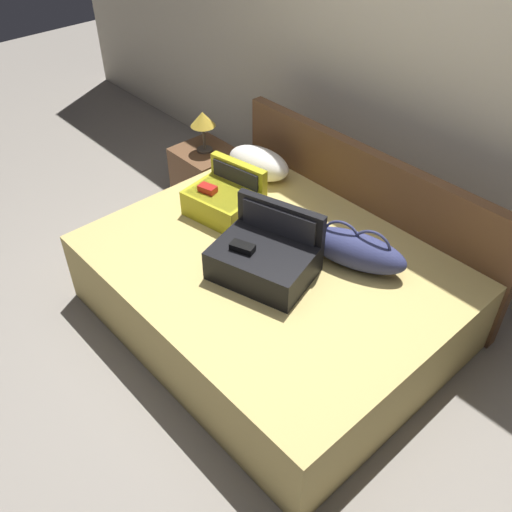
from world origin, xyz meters
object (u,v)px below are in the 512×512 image
Objects in this scene: pillow_near_headboard at (259,163)px; nightstand at (206,176)px; hard_case_large at (265,257)px; duffel_bag at (355,250)px; table_lamp at (203,121)px; hard_case_medium at (224,199)px; bed at (271,291)px.

pillow_near_headboard is 1.04× the size of nightstand.
hard_case_large reaches higher than nightstand.
nightstand is (-1.35, 0.64, -0.37)m from hard_case_large.
duffel_bag is 2.01× the size of table_lamp.
hard_case_large is 1.53m from nightstand.
hard_case_medium is 1.00× the size of pillow_near_headboard.
bed is 4.34× the size of pillow_near_headboard.
bed is 1.47m from table_lamp.
duffel_bag is 1.38× the size of nightstand.
hard_case_large reaches higher than bed.
table_lamp is (-1.30, 0.54, 0.45)m from bed.
pillow_near_headboard is 1.50× the size of table_lamp.
bed is at bearing -22.51° from table_lamp.
bed is 4.36× the size of hard_case_medium.
pillow_near_headboard is (-0.77, 0.66, -0.01)m from hard_case_large.
table_lamp reaches higher than bed.
hard_case_medium is at bearing -29.68° from nightstand.
pillow_near_headboard reaches higher than nightstand.
hard_case_medium is at bearing -166.14° from duffel_bag.
nightstand is at bearing -177.82° from pillow_near_headboard.
duffel_bag is at bearing 39.53° from hard_case_large.
nightstand is 1.45× the size of table_lamp.
table_lamp is at bearing 140.21° from hard_case_medium.
bed is 0.37m from hard_case_large.
nightstand is (-0.76, 0.43, -0.36)m from hard_case_medium.
table_lamp is (-1.35, 0.64, 0.10)m from hard_case_large.
duffel_bag is (0.87, 0.21, -0.00)m from hard_case_medium.
hard_case_medium is 0.94m from nightstand.
duffel_bag is 1.68m from nightstand.
table_lamp reaches higher than nightstand.
table_lamp is (0.00, -0.00, 0.47)m from nightstand.
hard_case_large is 1.49m from table_lamp.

